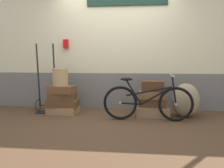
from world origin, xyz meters
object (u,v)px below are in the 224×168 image
object	(u,v)px
suitcase_1	(63,103)
wicker_basket	(60,77)
suitcase_0	(63,110)
bicycle	(147,102)
suitcase_4	(152,111)
suitcase_7	(153,86)
suitcase_3	(62,89)
suitcase_5	(152,102)
burlap_sack	(186,100)
luggage_trolley	(47,95)
suitcase_2	(62,96)
suitcase_6	(152,95)

from	to	relation	value
suitcase_1	wicker_basket	size ratio (longest dim) A/B	1.78
suitcase_0	bicycle	world-z (taller)	bicycle
suitcase_4	suitcase_7	xyz separation A→B (m)	(0.01, 0.02, 0.49)
suitcase_1	suitcase_3	size ratio (longest dim) A/B	1.23
suitcase_5	burlap_sack	world-z (taller)	burlap_sack
burlap_sack	suitcase_5	bearing A→B (deg)	174.99
wicker_basket	luggage_trolley	bearing A→B (deg)	165.12
suitcase_7	wicker_basket	xyz separation A→B (m)	(-1.85, -0.02, 0.16)
suitcase_5	luggage_trolley	size ratio (longest dim) A/B	0.37
suitcase_5	suitcase_3	bearing A→B (deg)	-172.78
suitcase_7	bicycle	distance (m)	0.46
suitcase_2	suitcase_5	world-z (taller)	suitcase_2
suitcase_1	suitcase_3	xyz separation A→B (m)	(-0.01, -0.01, 0.28)
luggage_trolley	suitcase_4	bearing A→B (deg)	-2.60
suitcase_4	luggage_trolley	distance (m)	2.20
suitcase_0	burlap_sack	bearing A→B (deg)	5.17
suitcase_4	suitcase_6	distance (m)	0.32
suitcase_7	burlap_sack	world-z (taller)	suitcase_7
suitcase_0	suitcase_4	size ratio (longest dim) A/B	0.94
suitcase_6	luggage_trolley	world-z (taller)	luggage_trolley
suitcase_3	luggage_trolley	xyz separation A→B (m)	(-0.37, 0.11, -0.14)
suitcase_1	suitcase_3	distance (m)	0.28
suitcase_5	wicker_basket	bearing A→B (deg)	-173.47
suitcase_1	luggage_trolley	bearing A→B (deg)	163.62
suitcase_4	burlap_sack	bearing A→B (deg)	-3.95
suitcase_1	luggage_trolley	xyz separation A→B (m)	(-0.38, 0.10, 0.14)
suitcase_2	suitcase_4	bearing A→B (deg)	-3.10
bicycle	suitcase_2	bearing A→B (deg)	167.76
bicycle	suitcase_0	bearing A→B (deg)	168.18
suitcase_5	wicker_basket	world-z (taller)	wicker_basket
suitcase_5	wicker_basket	xyz separation A→B (m)	(-1.85, -0.03, 0.48)
suitcase_1	suitcase_5	world-z (taller)	suitcase_5
wicker_basket	suitcase_0	bearing A→B (deg)	-5.65
suitcase_3	suitcase_5	world-z (taller)	suitcase_3
suitcase_7	burlap_sack	distance (m)	0.68
suitcase_3	suitcase_7	bearing A→B (deg)	7.55
suitcase_0	suitcase_2	world-z (taller)	suitcase_2
suitcase_0	burlap_sack	world-z (taller)	burlap_sack
luggage_trolley	burlap_sack	world-z (taller)	luggage_trolley
suitcase_4	luggage_trolley	bearing A→B (deg)	174.89
luggage_trolley	suitcase_7	bearing A→B (deg)	-1.95
suitcase_3	suitcase_4	bearing A→B (deg)	6.78
luggage_trolley	burlap_sack	bearing A→B (deg)	-2.34
suitcase_0	burlap_sack	xyz separation A→B (m)	(2.43, -0.02, 0.25)
suitcase_2	suitcase_3	size ratio (longest dim) A/B	1.03
suitcase_0	suitcase_5	world-z (taller)	suitcase_5
suitcase_3	luggage_trolley	world-z (taller)	luggage_trolley
suitcase_6	luggage_trolley	xyz separation A→B (m)	(-2.17, 0.10, -0.06)
suitcase_0	burlap_sack	distance (m)	2.44
suitcase_6	burlap_sack	world-z (taller)	burlap_sack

